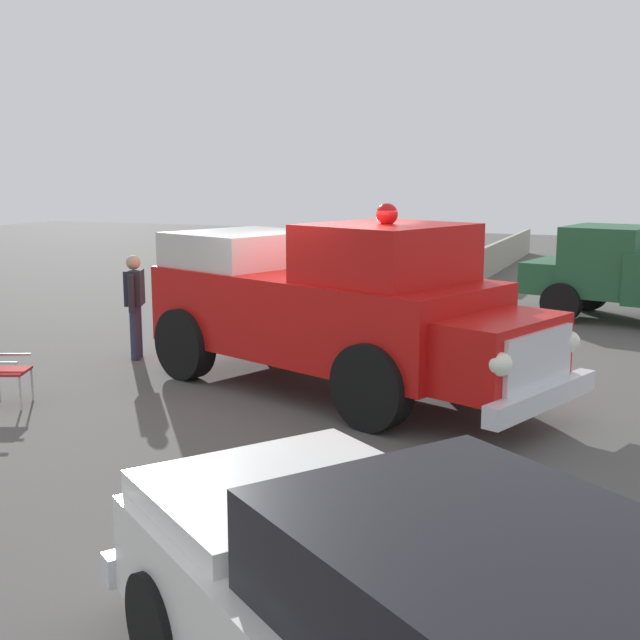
# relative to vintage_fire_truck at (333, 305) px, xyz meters

# --- Properties ---
(ground_plane) EXTENTS (60.00, 60.00, 0.00)m
(ground_plane) POSITION_rel_vintage_fire_truck_xyz_m (0.14, -0.24, -1.20)
(ground_plane) COLOR #514F4C
(vintage_fire_truck) EXTENTS (4.14, 6.33, 2.59)m
(vintage_fire_truck) POSITION_rel_vintage_fire_truck_xyz_m (0.00, 0.00, 0.00)
(vintage_fire_truck) COLOR black
(vintage_fire_truck) RESTS_ON ground
(classic_hot_rod) EXTENTS (4.02, 4.63, 1.46)m
(classic_hot_rod) POSITION_rel_vintage_fire_truck_xyz_m (6.58, 3.13, -0.45)
(classic_hot_rod) COLOR black
(classic_hot_rod) RESTS_ON ground
(spectator_standing) EXTENTS (0.62, 0.41, 1.68)m
(spectator_standing) POSITION_rel_vintage_fire_truck_xyz_m (-0.56, -3.63, -0.23)
(spectator_standing) COLOR #2D334C
(spectator_standing) RESTS_ON ground
(background_fence) EXTENTS (9.52, 0.12, 0.90)m
(background_fence) POSITION_rel_vintage_fire_truck_xyz_m (-15.85, -0.41, -0.75)
(background_fence) COLOR #A8A393
(background_fence) RESTS_ON ground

